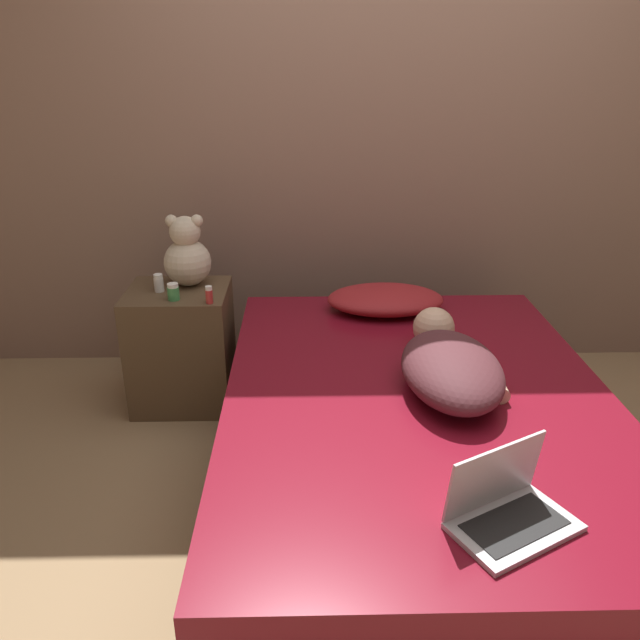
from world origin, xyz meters
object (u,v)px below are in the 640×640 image
at_px(teddy_bear, 187,255).
at_px(bottle_green, 173,292).
at_px(laptop, 507,507).
at_px(pillow, 385,299).
at_px(person_lying, 450,364).
at_px(bottle_white, 159,283).
at_px(bottle_red, 209,295).

bearing_deg(teddy_bear, bottle_green, -100.28).
bearing_deg(laptop, bottle_green, 101.68).
relative_size(pillow, teddy_bear, 1.63).
distance_m(pillow, bottle_green, 0.98).
bearing_deg(person_lying, pillow, 102.67).
distance_m(laptop, bottle_white, 1.86).
distance_m(teddy_bear, bottle_green, 0.23).
xyz_separation_m(pillow, bottle_green, (-0.96, -0.14, 0.10)).
xyz_separation_m(bottle_white, bottle_red, (0.25, -0.15, -0.00)).
bearing_deg(bottle_white, teddy_bear, 35.44).
height_order(bottle_white, bottle_red, bottle_white).
bearing_deg(pillow, teddy_bear, 176.26).
distance_m(person_lying, teddy_bear, 1.34).
relative_size(person_lying, bottle_green, 9.80).
bearing_deg(bottle_green, bottle_white, 128.63).
relative_size(bottle_green, bottle_red, 0.96).
distance_m(laptop, bottle_red, 1.59).
bearing_deg(laptop, bottle_white, 101.59).
xyz_separation_m(laptop, bottle_white, (-1.19, 1.43, 0.11)).
relative_size(pillow, bottle_red, 6.94).
relative_size(pillow, bottle_green, 7.20).
relative_size(person_lying, bottle_white, 9.05).
height_order(bottle_green, bottle_white, bottle_white).
height_order(pillow, teddy_bear, teddy_bear).
distance_m(pillow, bottle_white, 1.05).
bearing_deg(bottle_white, bottle_red, -31.51).
relative_size(pillow, laptop, 1.47).
bearing_deg(bottle_red, laptop, -53.65).
bearing_deg(person_lying, bottle_white, 150.86).
bearing_deg(pillow, laptop, -84.44).
height_order(laptop, bottle_white, laptop).
xyz_separation_m(teddy_bear, bottle_red, (0.13, -0.24, -0.11)).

